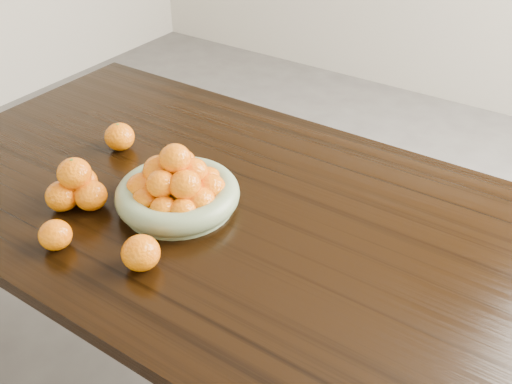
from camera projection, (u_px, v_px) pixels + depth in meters
The scene contains 6 objects.
dining_table at pixel (256, 240), 1.47m from camera, with size 2.00×1.00×0.75m.
fruit_bowl at pixel (177, 189), 1.42m from camera, with size 0.31×0.31×0.17m.
orange_pyramid at pixel (77, 187), 1.42m from camera, with size 0.15×0.15×0.13m.
loose_orange_0 at pixel (120, 137), 1.66m from camera, with size 0.09×0.09×0.08m, color orange.
loose_orange_1 at pixel (55, 235), 1.29m from camera, with size 0.08×0.08×0.07m, color orange.
loose_orange_2 at pixel (141, 253), 1.24m from camera, with size 0.09×0.09×0.08m, color orange.
Camera 1 is at (0.63, -0.94, 1.61)m, focal length 40.00 mm.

